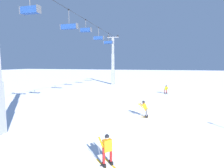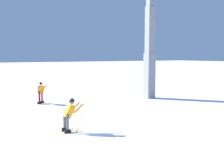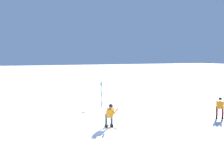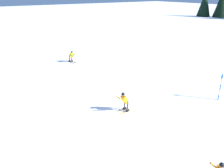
{
  "view_description": "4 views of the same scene",
  "coord_description": "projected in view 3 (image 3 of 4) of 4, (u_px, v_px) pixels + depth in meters",
  "views": [
    {
      "loc": [
        -16.81,
        0.12,
        4.92
      ],
      "look_at": [
        -1.8,
        4.27,
        3.12
      ],
      "focal_mm": 27.73,
      "sensor_mm": 36.0,
      "label": 1
    },
    {
      "loc": [
        11.46,
        -3.51,
        3.53
      ],
      "look_at": [
        -1.5,
        3.95,
        2.03
      ],
      "focal_mm": 46.81,
      "sensor_mm": 36.0,
      "label": 2
    },
    {
      "loc": [
        7.11,
        17.95,
        4.55
      ],
      "look_at": [
        -0.09,
        3.31,
        3.0
      ],
      "focal_mm": 47.32,
      "sensor_mm": 36.0,
      "label": 3
    },
    {
      "loc": [
        -13.19,
        10.86,
        8.42
      ],
      "look_at": [
        -1.66,
        2.97,
        2.8
      ],
      "focal_mm": 37.7,
      "sensor_mm": 36.0,
      "label": 4
    }
  ],
  "objects": [
    {
      "name": "trail_marker_pole",
      "position": [
        101.0,
        93.0,
        26.67
      ],
      "size": [
        0.07,
        0.28,
        2.26
      ],
      "color": "blue",
      "rests_on": "ground_plane"
    },
    {
      "name": "skier_distant_downhill",
      "position": [
        220.0,
        107.0,
        21.36
      ],
      "size": [
        1.43,
        1.47,
        1.6
      ],
      "color": "yellow",
      "rests_on": "ground_plane"
    },
    {
      "name": "skier_carving_main",
      "position": [
        110.0,
        114.0,
        18.7
      ],
      "size": [
        0.71,
        1.6,
        1.69
      ],
      "color": "yellow",
      "rests_on": "ground_plane"
    },
    {
      "name": "ground_plane",
      "position": [
        89.0,
        125.0,
        19.59
      ],
      "size": [
        260.0,
        260.0,
        0.0
      ],
      "primitive_type": "plane",
      "color": "white"
    }
  ]
}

